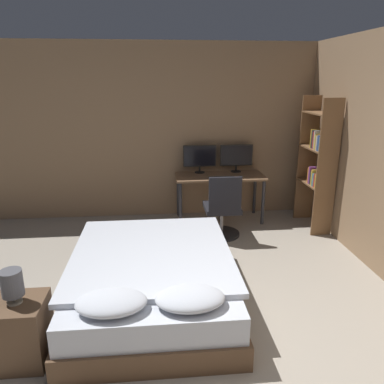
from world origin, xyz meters
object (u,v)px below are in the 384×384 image
object	(u,v)px
monitor_left	(200,157)
office_chair	(223,212)
keyboard	(222,178)
bed	(153,280)
bedside_lamp	(12,284)
monitor_right	(236,156)
computer_mouse	(241,177)
desk	(220,181)
nightstand	(20,332)
bookshelf	(319,159)

from	to	relation	value
monitor_left	office_chair	xyz separation A→B (m)	(0.22, -0.87, -0.61)
keyboard	office_chair	xyz separation A→B (m)	(-0.07, -0.47, -0.37)
monitor_left	keyboard	distance (m)	0.55
bed	bedside_lamp	size ratio (longest dim) A/B	7.64
monitor_right	office_chair	xyz separation A→B (m)	(-0.36, -0.87, -0.61)
bed	computer_mouse	size ratio (longest dim) A/B	29.45
bedside_lamp	office_chair	size ratio (longest dim) A/B	0.29
desk	office_chair	distance (m)	0.72
bedside_lamp	desk	bearing A→B (deg)	54.52
desk	computer_mouse	xyz separation A→B (m)	(0.28, -0.19, 0.11)
bedside_lamp	keyboard	distance (m)	3.42
bed	monitor_left	distance (m)	2.63
bed	monitor_right	distance (m)	2.86
monitor_right	bed	bearing A→B (deg)	-118.85
nightstand	office_chair	world-z (taller)	office_chair
monitor_left	keyboard	xyz separation A→B (m)	(0.29, -0.39, -0.24)
nightstand	computer_mouse	distance (m)	3.64
keyboard	bookshelf	world-z (taller)	bookshelf
monitor_right	desk	bearing A→B (deg)	-145.84
office_chair	bookshelf	size ratio (longest dim) A/B	0.48
office_chair	nightstand	bearing A→B (deg)	-131.79
monitor_left	monitor_right	size ratio (longest dim) A/B	1.00
desk	bedside_lamp	bearing A→B (deg)	-125.48
bookshelf	keyboard	bearing A→B (deg)	169.16
keyboard	office_chair	world-z (taller)	office_chair
bed	bedside_lamp	bearing A→B (deg)	-146.22
bookshelf	bed	bearing A→B (deg)	-143.57
bedside_lamp	office_chair	xyz separation A→B (m)	(2.01, 2.25, -0.32)
nightstand	monitor_left	bearing A→B (deg)	60.16
bed	keyboard	size ratio (longest dim) A/B	5.32
monitor_left	office_chair	size ratio (longest dim) A/B	0.56
office_chair	monitor_right	bearing A→B (deg)	67.41
monitor_right	nightstand	bearing A→B (deg)	-127.28
nightstand	desk	xyz separation A→B (m)	(2.08, 2.92, 0.37)
computer_mouse	bed	bearing A→B (deg)	-123.17
monitor_right	keyboard	distance (m)	0.55
bed	computer_mouse	world-z (taller)	computer_mouse
desk	keyboard	world-z (taller)	keyboard
keyboard	monitor_left	bearing A→B (deg)	126.61
nightstand	keyboard	xyz separation A→B (m)	(2.08, 2.72, 0.48)
nightstand	office_chair	size ratio (longest dim) A/B	0.57
desk	office_chair	xyz separation A→B (m)	(-0.07, -0.67, -0.26)
keyboard	monitor_right	bearing A→B (deg)	53.39
nightstand	desk	world-z (taller)	desk
bedside_lamp	computer_mouse	world-z (taller)	bedside_lamp
bookshelf	monitor_right	bearing A→B (deg)	148.46
monitor_right	bookshelf	size ratio (longest dim) A/B	0.27
desk	monitor_left	world-z (taller)	monitor_left
desk	computer_mouse	world-z (taller)	computer_mouse
computer_mouse	office_chair	distance (m)	0.70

